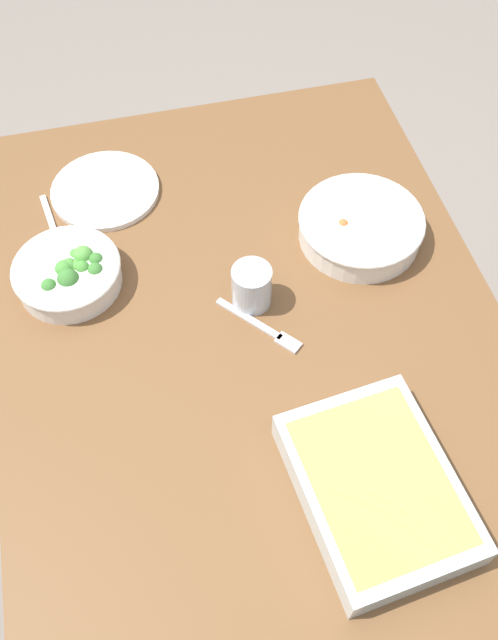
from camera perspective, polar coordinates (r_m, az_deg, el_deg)
ground_plane at (r=1.90m, az=0.00°, el=-12.63°), size 6.00×6.00×0.00m
dining_table at (r=1.32m, az=0.00°, el=-2.20°), size 1.20×0.90×0.74m
stew_bowl at (r=1.36m, az=9.16°, el=7.64°), size 0.24×0.24×0.06m
broccoli_bowl at (r=1.31m, az=-14.62°, el=3.78°), size 0.20×0.20×0.07m
baking_dish at (r=1.08m, az=10.46°, el=-13.36°), size 0.32×0.25×0.06m
drink_cup at (r=1.24m, az=0.21°, el=2.65°), size 0.07×0.07×0.08m
side_plate at (r=1.47m, az=-11.73°, el=10.40°), size 0.22×0.22×0.01m
spoon_by_stew at (r=1.39m, az=7.63°, el=7.85°), size 0.16×0.11×0.01m
spoon_by_broccoli at (r=1.41m, az=-15.63°, el=6.75°), size 0.18×0.04×0.01m
fork_on_table at (r=1.23m, az=1.24°, el=-0.66°), size 0.15×0.13×0.01m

